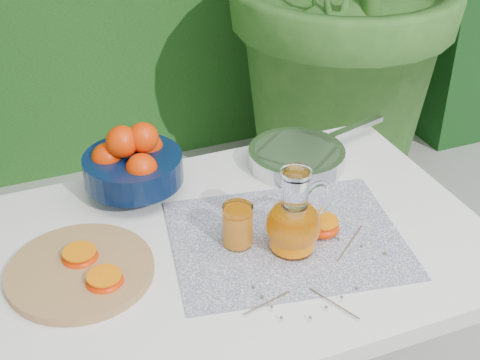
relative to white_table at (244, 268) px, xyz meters
name	(u,v)px	position (x,y,z in m)	size (l,w,h in m)	color
white_table	(244,268)	(0.00, 0.00, 0.00)	(1.00, 0.70, 0.75)	white
placemat	(287,239)	(0.08, -0.04, 0.08)	(0.47, 0.36, 0.00)	#0D174A
cutting_board	(80,271)	(-0.33, 0.01, 0.09)	(0.28, 0.28, 0.02)	#A18148
fruit_bowl	(132,162)	(-0.16, 0.25, 0.16)	(0.25, 0.25, 0.17)	black
juice_pitcher	(294,222)	(0.08, -0.07, 0.15)	(0.17, 0.14, 0.18)	white
juice_tumbler	(238,226)	(-0.02, -0.02, 0.13)	(0.07, 0.07, 0.09)	white
saute_pan	(298,156)	(0.23, 0.22, 0.11)	(0.43, 0.29, 0.04)	silver
orange_halves	(173,254)	(-0.16, -0.02, 0.10)	(0.56, 0.17, 0.04)	#FE4102
thyme_sprigs	(320,279)	(0.08, -0.18, 0.09)	(0.33, 0.26, 0.01)	brown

